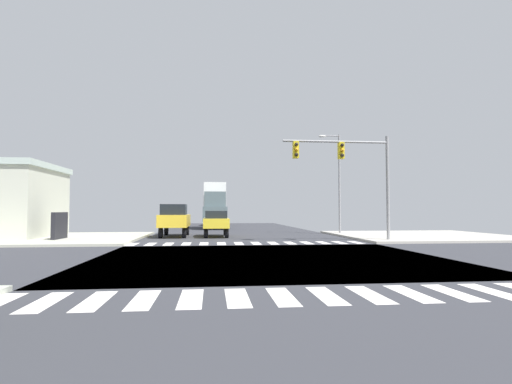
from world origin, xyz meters
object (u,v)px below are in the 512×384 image
Objects in this scene: street_lamp at (336,174)px; sedan_farside_1 at (216,221)px; box_truck_trailing_1 at (215,204)px; traffic_signal_mast at (347,163)px; pickup_middle_3 at (175,219)px; pickup_nearside_1 at (214,215)px.

street_lamp is 1.87× the size of sedan_farside_1.
street_lamp is at bearing 129.41° from box_truck_trailing_1.
box_truck_trailing_1 is at bearing 129.41° from street_lamp.
pickup_middle_3 is at bearing 150.37° from traffic_signal_mast.
traffic_signal_mast is 0.83× the size of street_lamp.
sedan_farside_1 is (0.00, -22.60, -0.17)m from pickup_nearside_1.
pickup_nearside_1 is at bearing -97.67° from pickup_middle_3.
street_lamp reaches higher than box_truck_trailing_1.
box_truck_trailing_1 is (-0.00, -9.05, 1.27)m from pickup_nearside_1.
box_truck_trailing_1 is (-7.89, 19.43, -2.24)m from traffic_signal_mast.
pickup_nearside_1 is at bearing 105.48° from traffic_signal_mast.
pickup_nearside_1 is 0.71× the size of box_truck_trailing_1.
pickup_middle_3 is (-3.00, 0.31, 0.17)m from sedan_farside_1.
pickup_middle_3 is (-12.63, -1.52, -3.51)m from street_lamp.
traffic_signal_mast reaches higher than box_truck_trailing_1.
street_lamp is (1.73, 7.72, -0.01)m from traffic_signal_mast.
box_truck_trailing_1 is (-9.63, 11.71, -2.23)m from street_lamp.
box_truck_trailing_1 reaches higher than sedan_farside_1.
street_lamp reaches higher than sedan_farside_1.
box_truck_trailing_1 is 1.41× the size of pickup_middle_3.
traffic_signal_mast is 21.09m from box_truck_trailing_1.
pickup_nearside_1 is 1.19× the size of sedan_farside_1.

